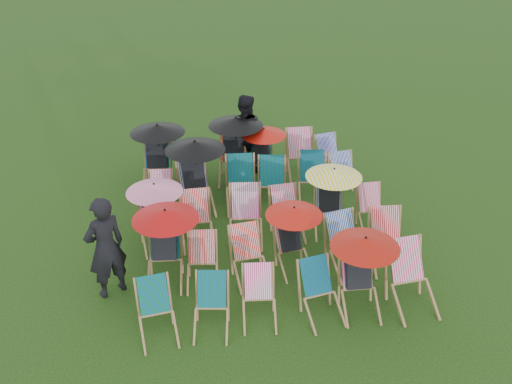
{
  "coord_description": "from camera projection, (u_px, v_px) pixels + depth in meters",
  "views": [
    {
      "loc": [
        -1.56,
        -8.91,
        6.27
      ],
      "look_at": [
        -0.16,
        0.19,
        0.9
      ],
      "focal_mm": 40.0,
      "sensor_mm": 36.0,
      "label": 1
    }
  ],
  "objects": [
    {
      "name": "deckchair_11",
      "position": [
        389.0,
        242.0,
        10.01
      ],
      "size": [
        0.7,
        0.93,
        0.96
      ],
      "rotation": [
        0.0,
        0.0,
        -0.08
      ],
      "color": "#997147",
      "rests_on": "ground"
    },
    {
      "name": "deckchair_16",
      "position": [
        331.0,
        199.0,
        10.88
      ],
      "size": [
        1.08,
        1.14,
        1.28
      ],
      "rotation": [
        0.0,
        0.0,
        -0.15
      ],
      "color": "#997147",
      "rests_on": "ground"
    },
    {
      "name": "deckchair_18",
      "position": [
        160.0,
        195.0,
        11.52
      ],
      "size": [
        0.63,
        0.81,
        0.82
      ],
      "rotation": [
        0.0,
        0.0,
        -0.12
      ],
      "color": "#997147",
      "rests_on": "ground"
    },
    {
      "name": "deckchair_28",
      "position": [
        301.0,
        156.0,
        12.85
      ],
      "size": [
        0.7,
        0.96,
        1.01
      ],
      "rotation": [
        0.0,
        0.0,
        -0.04
      ],
      "color": "#997147",
      "rests_on": "ground"
    },
    {
      "name": "deckchair_0",
      "position": [
        156.0,
        313.0,
        8.51
      ],
      "size": [
        0.66,
        0.85,
        0.85
      ],
      "rotation": [
        0.0,
        0.0,
        0.13
      ],
      "color": "#997147",
      "rests_on": "ground"
    },
    {
      "name": "deckchair_7",
      "position": [
        202.0,
        262.0,
        9.6
      ],
      "size": [
        0.63,
        0.82,
        0.83
      ],
      "rotation": [
        0.0,
        0.0,
        -0.12
      ],
      "color": "#997147",
      "rests_on": "ground"
    },
    {
      "name": "deckchair_9",
      "position": [
        293.0,
        238.0,
        9.87
      ],
      "size": [
        0.99,
        1.07,
        1.18
      ],
      "rotation": [
        0.0,
        0.0,
        0.17
      ],
      "color": "#997147",
      "rests_on": "ground"
    },
    {
      "name": "deckchair_25",
      "position": [
        190.0,
        164.0,
        12.64
      ],
      "size": [
        0.65,
        0.85,
        0.87
      ],
      "rotation": [
        0.0,
        0.0,
        0.09
      ],
      "color": "#997147",
      "rests_on": "ground"
    },
    {
      "name": "deckchair_15",
      "position": [
        287.0,
        215.0,
        10.82
      ],
      "size": [
        0.66,
        0.87,
        0.9
      ],
      "rotation": [
        0.0,
        0.0,
        0.07
      ],
      "color": "#997147",
      "rests_on": "ground"
    },
    {
      "name": "deckchair_14",
      "position": [
        246.0,
        217.0,
        10.68
      ],
      "size": [
        0.75,
        0.97,
        0.99
      ],
      "rotation": [
        0.0,
        0.0,
        -0.11
      ],
      "color": "#997147",
      "rests_on": "ground"
    },
    {
      "name": "deckchair_26",
      "position": [
        234.0,
        148.0,
        12.64
      ],
      "size": [
        1.21,
        1.29,
        1.43
      ],
      "rotation": [
        0.0,
        0.0,
        -0.17
      ],
      "color": "#997147",
      "rests_on": "ground"
    },
    {
      "name": "deckchair_13",
      "position": [
        197.0,
        221.0,
        10.61
      ],
      "size": [
        0.62,
        0.86,
        0.93
      ],
      "rotation": [
        0.0,
        0.0,
        0.01
      ],
      "color": "#997147",
      "rests_on": "ground"
    },
    {
      "name": "person_left",
      "position": [
        106.0,
        248.0,
        9.11
      ],
      "size": [
        0.8,
        0.72,
        1.83
      ],
      "primitive_type": "imported",
      "rotation": [
        0.0,
        0.0,
        3.68
      ],
      "color": "black",
      "rests_on": "ground"
    },
    {
      "name": "deckchair_29",
      "position": [
        331.0,
        157.0,
        12.94
      ],
      "size": [
        0.71,
        0.89,
        0.87
      ],
      "rotation": [
        0.0,
        0.0,
        0.18
      ],
      "color": "#997147",
      "rests_on": "ground"
    },
    {
      "name": "deckchair_12",
      "position": [
        155.0,
        214.0,
        10.46
      ],
      "size": [
        1.04,
        1.11,
        1.23
      ],
      "rotation": [
        0.0,
        0.0,
        0.15
      ],
      "color": "#997147",
      "rests_on": "ground"
    },
    {
      "name": "ground",
      "position": [
        265.0,
        237.0,
        10.97
      ],
      "size": [
        100.0,
        100.0,
        0.0
      ],
      "primitive_type": "plane",
      "color": "black",
      "rests_on": "ground"
    },
    {
      "name": "deckchair_22",
      "position": [
        313.0,
        180.0,
        11.91
      ],
      "size": [
        0.77,
        0.98,
        0.98
      ],
      "rotation": [
        0.0,
        0.0,
        -0.14
      ],
      "color": "#997147",
      "rests_on": "ground"
    },
    {
      "name": "deckchair_6",
      "position": [
        165.0,
        245.0,
        9.55
      ],
      "size": [
        1.11,
        1.17,
        1.32
      ],
      "rotation": [
        0.0,
        0.0,
        -0.09
      ],
      "color": "#997147",
      "rests_on": "ground"
    },
    {
      "name": "deckchair_10",
      "position": [
        347.0,
        246.0,
        9.91
      ],
      "size": [
        0.78,
        0.97,
        0.95
      ],
      "rotation": [
        0.0,
        0.0,
        0.19
      ],
      "color": "#997147",
      "rests_on": "ground"
    },
    {
      "name": "deckchair_1",
      "position": [
        211.0,
        307.0,
        8.63
      ],
      "size": [
        0.67,
        0.85,
        0.84
      ],
      "rotation": [
        0.0,
        0.0,
        -0.16
      ],
      "color": "#997147",
      "rests_on": "ground"
    },
    {
      "name": "deckchair_20",
      "position": [
        241.0,
        185.0,
        11.71
      ],
      "size": [
        0.72,
        0.97,
        1.01
      ],
      "rotation": [
        0.0,
        0.0,
        -0.07
      ],
      "color": "#997147",
      "rests_on": "ground"
    },
    {
      "name": "deckchair_8",
      "position": [
        250.0,
        257.0,
        9.68
      ],
      "size": [
        0.7,
        0.89,
        0.89
      ],
      "rotation": [
        0.0,
        0.0,
        0.14
      ],
      "color": "#997147",
      "rests_on": "ground"
    },
    {
      "name": "deckchair_21",
      "position": [
        272.0,
        185.0,
        11.76
      ],
      "size": [
        0.78,
        0.98,
        0.96
      ],
      "rotation": [
        0.0,
        0.0,
        -0.18
      ],
      "color": "#997147",
      "rests_on": "ground"
    },
    {
      "name": "deckchair_4",
      "position": [
        361.0,
        273.0,
        8.92
      ],
      "size": [
        1.08,
        1.13,
        1.29
      ],
      "rotation": [
        0.0,
        0.0,
        -0.04
      ],
      "color": "#997147",
      "rests_on": "ground"
    },
    {
      "name": "deckchair_27",
      "position": [
        262.0,
        153.0,
        12.68
      ],
      "size": [
        1.0,
        1.06,
        1.19
      ],
      "rotation": [
        0.0,
        0.0,
        -0.12
      ],
      "color": "#997147",
      "rests_on": "ground"
    },
    {
      "name": "deckchair_19",
      "position": [
        195.0,
        174.0,
        11.55
      ],
      "size": [
        1.22,
        1.32,
        1.45
      ],
      "rotation": [
        0.0,
        0.0,
        0.14
      ],
      "color": "#997147",
      "rests_on": "ground"
    },
    {
      "name": "deckchair_23",
      "position": [
        346.0,
        178.0,
        12.05
      ],
      "size": [
        0.71,
        0.91,
        0.9
      ],
      "rotation": [
        0.0,
        0.0,
        0.15
      ],
      "color": "#997147",
      "rests_on": "ground"
    },
    {
      "name": "deckchair_24",
      "position": [
        157.0,
        155.0,
        12.37
      ],
      "size": [
        1.18,
        1.24,
        1.4
      ],
      "rotation": [
        0.0,
        0.0,
        -0.09
      ],
      "color": "#997147",
      "rests_on": "ground"
    },
    {
      "name": "deckchair_3",
      "position": [
        322.0,
        293.0,
        8.87
      ],
      "size": [
        0.72,
        0.9,
        0.88
      ],
      "rotation": [
        0.0,
        0.0,
        0.19
      ],
      "color": "#997147",
      "rests_on": "ground"
    },
    {
      "name": "deckchair_2",
      "position": [
        259.0,
        298.0,
        8.81
      ],
      "size": [
        0.62,
        0.81,
        0.82
      ],
      "rotation": [
        0.0,
        0.0,
        -0.1
      ],
      "color": "#997147",
      "rests_on": "ground"
    },
    {
      "name": "deckchair_5",
      "position": [
        413.0,
        280.0,
        9.04
      ],
      "size": [
        0.77,
        1.01,
        1.03
      ],
      "rotation": [
        0.0,
        0.0,
        0.1
      ],
      "color": "#997147",
      "rests_on": "ground"
    },
    {
      "name": "person_rear",
      "position": [
        245.0,
        133.0,
        12.97
      ],
      "size": [
        1.06,
        0.94,
        1.81
      ],
      "primitive_type": "imported",
      "rotation": [
        0.0,
        0.0,
        2.8
      ],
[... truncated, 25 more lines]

